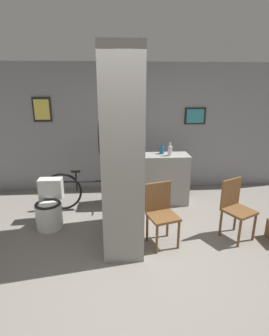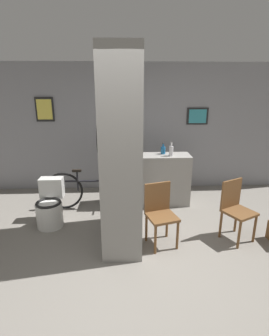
{
  "view_description": "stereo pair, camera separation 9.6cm",
  "coord_description": "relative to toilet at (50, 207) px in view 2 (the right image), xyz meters",
  "views": [
    {
      "loc": [
        -0.14,
        -2.82,
        2.15
      ],
      "look_at": [
        0.13,
        0.99,
        0.95
      ],
      "focal_mm": 28.0,
      "sensor_mm": 36.0,
      "label": 1
    },
    {
      "loc": [
        -0.04,
        -2.82,
        2.15
      ],
      "look_at": [
        0.13,
        0.99,
        0.95
      ],
      "focal_mm": 28.0,
      "sensor_mm": 36.0,
      "label": 2
    }
  ],
  "objects": [
    {
      "name": "toilet",
      "position": [
        0.0,
        0.0,
        0.0
      ],
      "size": [
        0.41,
        0.57,
        0.72
      ],
      "color": "silver",
      "rests_on": "ground_plane"
    },
    {
      "name": "chair_by_doorway",
      "position": [
        2.78,
        -0.51,
        0.18
      ],
      "size": [
        0.51,
        0.51,
        0.87
      ],
      "rotation": [
        0.0,
        0.0,
        0.48
      ],
      "color": "brown",
      "rests_on": "ground_plane"
    },
    {
      "name": "bottle_tall",
      "position": [
        2.03,
        0.66,
        0.75
      ],
      "size": [
        0.08,
        0.08,
        0.28
      ],
      "color": "silver",
      "rests_on": "counter_shelf"
    },
    {
      "name": "pillar_center",
      "position": [
        1.15,
        -0.44,
        1.0
      ],
      "size": [
        0.54,
        1.18,
        2.6
      ],
      "color": "gray",
      "rests_on": "ground_plane"
    },
    {
      "name": "chair_near_pillar",
      "position": [
        1.68,
        -0.59,
        0.18
      ],
      "size": [
        0.47,
        0.47,
        0.87
      ],
      "rotation": [
        0.0,
        0.0,
        0.29
      ],
      "color": "brown",
      "rests_on": "ground_plane"
    },
    {
      "name": "bicycle",
      "position": [
        0.62,
        0.56,
        0.06
      ],
      "size": [
        1.73,
        0.42,
        0.75
      ],
      "color": "black",
      "rests_on": "ground_plane"
    },
    {
      "name": "counter_shelf",
      "position": [
        1.67,
        0.74,
        0.17
      ],
      "size": [
        1.45,
        0.44,
        0.95
      ],
      "color": "gray",
      "rests_on": "ground_plane"
    },
    {
      "name": "bottle_short",
      "position": [
        1.91,
        0.81,
        0.72
      ],
      "size": [
        0.09,
        0.09,
        0.22
      ],
      "color": "#19598C",
      "rests_on": "counter_shelf"
    },
    {
      "name": "ground_plane",
      "position": [
        1.22,
        -1.03,
        -0.3
      ],
      "size": [
        14.0,
        14.0,
        0.0
      ],
      "primitive_type": "plane",
      "color": "slate"
    },
    {
      "name": "wall_back",
      "position": [
        1.22,
        1.6,
        1.0
      ],
      "size": [
        8.0,
        0.09,
        2.6
      ],
      "color": "gray",
      "rests_on": "ground_plane"
    }
  ]
}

